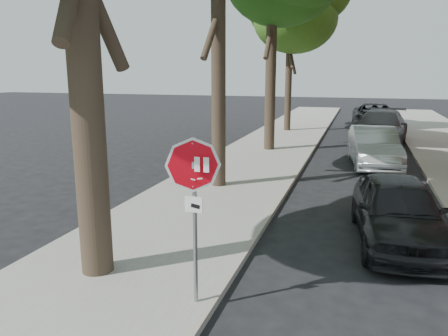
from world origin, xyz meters
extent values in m
plane|color=black|center=(0.00, 0.00, 0.00)|extent=(120.00, 120.00, 0.00)
cube|color=gray|center=(-2.50, 12.00, 0.06)|extent=(4.00, 55.00, 0.12)
cube|color=#9E9384|center=(-0.45, 12.00, 0.07)|extent=(0.12, 55.00, 0.13)
cube|color=#9E9384|center=(3.95, 12.00, 0.07)|extent=(0.12, 55.00, 0.13)
cylinder|color=gray|center=(-0.70, 0.00, 1.42)|extent=(0.06, 0.06, 2.60)
cube|color=#99999E|center=(-0.70, -0.03, 2.32)|extent=(0.05, 0.06, 0.10)
cylinder|color=#99999E|center=(-0.70, -0.03, 2.32)|extent=(0.76, 0.32, 0.82)
cylinder|color=white|center=(-0.70, -0.05, 2.32)|extent=(0.76, 0.32, 0.82)
cylinder|color=red|center=(-0.70, -0.05, 2.32)|extent=(0.68, 0.29, 0.74)
cube|color=white|center=(-0.91, -0.06, 2.34)|extent=(0.08, 0.00, 0.22)
cube|color=white|center=(-0.77, -0.06, 2.34)|extent=(0.08, 0.00, 0.22)
cube|color=white|center=(-0.63, -0.06, 2.34)|extent=(0.08, 0.00, 0.22)
cube|color=white|center=(-0.49, -0.06, 2.34)|extent=(0.08, 0.00, 0.22)
cube|color=silver|center=(-0.81, -0.07, 2.13)|extent=(0.08, 0.00, 0.03)
cube|color=silver|center=(-0.70, -0.07, 2.11)|extent=(0.08, 0.00, 0.03)
cube|color=silver|center=(-0.59, -0.07, 2.13)|extent=(0.08, 0.00, 0.03)
cube|color=white|center=(-0.70, -0.04, 1.72)|extent=(0.28, 0.02, 0.24)
cube|color=black|center=(-0.67, -0.05, 1.70)|extent=(0.15, 0.00, 0.08)
cylinder|color=black|center=(-2.60, 7.00, 4.87)|extent=(0.44, 0.44, 9.50)
cylinder|color=black|center=(-2.40, 14.00, 5.12)|extent=(0.48, 0.48, 10.00)
cylinder|color=black|center=(-2.70, 21.00, 4.62)|extent=(0.40, 0.40, 9.00)
ellipsoid|color=#1D5413|center=(-2.70, 21.00, 7.14)|extent=(4.16, 4.16, 3.33)
ellipsoid|color=#1D5413|center=(-3.46, 21.76, 6.76)|extent=(3.78, 3.78, 3.02)
imported|color=black|center=(2.48, 3.86, 0.73)|extent=(2.11, 4.40, 1.45)
imported|color=#B4B9BD|center=(2.16, 12.04, 0.76)|extent=(2.14, 4.80, 1.53)
imported|color=#4B4B50|center=(2.60, 17.64, 0.86)|extent=(3.20, 6.22, 1.72)
imported|color=black|center=(2.47, 23.87, 0.82)|extent=(2.87, 5.98, 1.64)
camera|label=1|loc=(1.58, -5.84, 3.65)|focal=35.00mm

